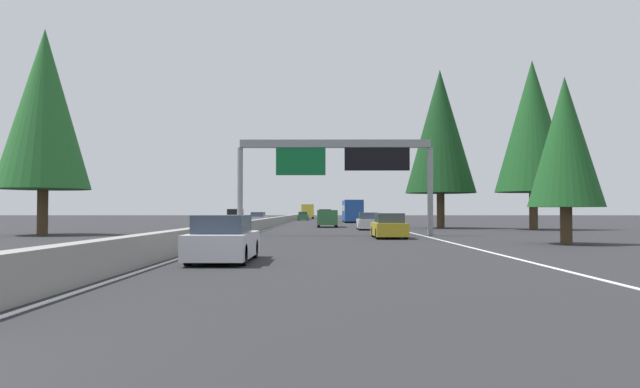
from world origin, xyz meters
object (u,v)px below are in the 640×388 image
Objects in this scene: sign_gantry_overhead at (338,159)px; minivan_distant_a at (327,218)px; pickup_far_left at (325,215)px; box_truck_mid_left at (308,211)px; sedan_distant_b at (223,240)px; sedan_far_right at (389,227)px; conifer_right_mid at (440,131)px; conifer_right_near at (533,126)px; conifer_right_foreground at (565,142)px; oncoming_far at (258,219)px; bus_near_center at (352,210)px; sedan_mid_center at (303,216)px; conifer_left_near at (44,109)px; oncoming_near at (235,216)px; sedan_near_right at (368,222)px.

sign_gantry_overhead is 2.54× the size of minivan_distant_a.
box_truck_mid_left reaches higher than pickup_far_left.
pickup_far_left is 31.05m from box_truck_mid_left.
sedan_far_right is at bearing -23.27° from sedan_distant_b.
sign_gantry_overhead is 20.99m from minivan_distant_a.
conifer_right_mid is at bearing -30.46° from sign_gantry_overhead.
pickup_far_left is at bearing 23.76° from conifer_right_near.
oncoming_far is at bearing 24.33° from conifer_right_foreground.
sedan_far_right is 23.00m from conifer_right_near.
sedan_mid_center is at bearing 22.69° from bus_near_center.
oncoming_far is at bearing -18.53° from conifer_left_near.
conifer_right_near is at bearing -113.90° from minivan_distant_a.
oncoming_far is at bearing 174.65° from box_truck_mid_left.
conifer_right_mid is at bearing -21.03° from sedan_distant_b.
conifer_left_near reaches higher than sedan_mid_center.
conifer_right_mid reaches higher than oncoming_far.
sedan_far_right is at bearing 138.55° from conifer_right_near.
sedan_far_right is at bearing 19.91° from oncoming_near.
sedan_near_right is 0.30× the size of conifer_right_mid.
oncoming_near is at bearing 169.27° from box_truck_mid_left.
conifer_right_mid is (17.02, -10.01, 4.11)m from sign_gantry_overhead.
oncoming_far is 34.34m from conifer_right_near.
bus_near_center is at bearing 13.29° from conifer_right_mid.
oncoming_near is at bearing 139.16° from pickup_far_left.
sedan_near_right is 1.00× the size of oncoming_far.
sedan_far_right is 0.79× the size of oncoming_near.
conifer_right_near is 0.99× the size of conifer_right_mid.
bus_near_center is at bearing -3.97° from sign_gantry_overhead.
sedan_near_right is at bearing -157.82° from minivan_distant_a.
minivan_distant_a reaches higher than sedan_near_right.
conifer_left_near reaches higher than sign_gantry_overhead.
sign_gantry_overhead is 21.74m from conifer_right_near.
sedan_distant_b is 40.41m from minivan_distant_a.
conifer_right_near is at bearing -157.22° from sedan_mid_center.
conifer_right_foreground is at bearing -129.01° from sedan_far_right.
box_truck_mid_left is (30.85, 3.45, 0.70)m from pickup_far_left.
box_truck_mid_left is at bearing 6.37° from pickup_far_left.
pickup_far_left is at bearing 0.71° from sign_gantry_overhead.
sedan_far_right is at bearing -138.67° from sign_gantry_overhead.
conifer_right_mid reaches higher than box_truck_mid_left.
sign_gantry_overhead is 13.24m from sedan_near_right.
sign_gantry_overhead is at bearing 176.03° from bus_near_center.
conifer_right_foreground reaches higher than box_truck_mid_left.
bus_near_center is 38.84m from box_truck_mid_left.
conifer_left_near is (10.88, 30.47, 3.52)m from conifer_right_foreground.
sedan_distant_b and sedan_mid_center have the same top height.
conifer_right_mid is (4.25, 7.14, 0.12)m from conifer_right_near.
oncoming_far is 35.10m from conifer_left_near.
sedan_distant_b is 0.52× the size of box_truck_mid_left.
bus_near_center reaches higher than oncoming_near.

